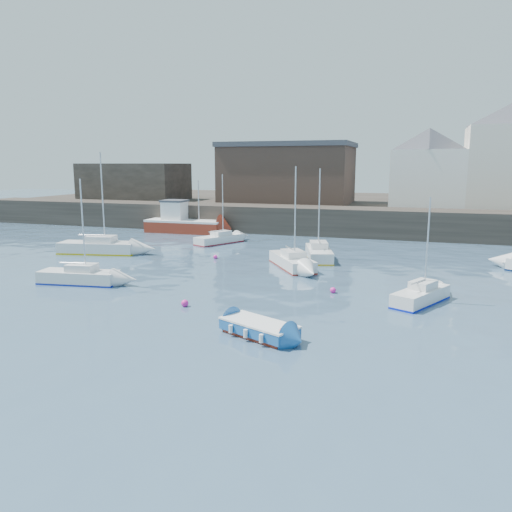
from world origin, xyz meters
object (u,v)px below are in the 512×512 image
(sailboat_a, at_px, (79,276))
(buoy_far, at_px, (215,259))
(blue_dinghy, at_px, (259,328))
(buoy_mid, at_px, (333,293))
(sailboat_h, at_px, (219,239))
(fishing_boat, at_px, (183,222))
(sailboat_f, at_px, (319,253))
(sailboat_e, at_px, (98,247))
(sailboat_b, at_px, (292,261))
(buoy_near, at_px, (185,306))
(sailboat_c, at_px, (421,295))

(sailboat_a, distance_m, buoy_far, 11.98)
(blue_dinghy, bearing_deg, buoy_mid, 78.13)
(buoy_mid, bearing_deg, sailboat_a, -170.03)
(sailboat_h, bearing_deg, buoy_mid, -48.45)
(fishing_boat, height_order, sailboat_f, sailboat_f)
(sailboat_e, relative_size, sailboat_h, 1.29)
(sailboat_e, bearing_deg, sailboat_f, 10.30)
(sailboat_b, bearing_deg, sailboat_a, -141.70)
(buoy_near, xyz_separation_m, buoy_far, (-3.91, 13.52, 0.00))
(blue_dinghy, height_order, buoy_near, blue_dinghy)
(sailboat_f, xyz_separation_m, buoy_far, (-8.14, -2.51, -0.52))
(sailboat_a, height_order, sailboat_e, sailboat_e)
(sailboat_a, distance_m, buoy_mid, 16.39)
(sailboat_e, bearing_deg, sailboat_a, -60.41)
(fishing_boat, distance_m, buoy_mid, 30.46)
(sailboat_a, bearing_deg, fishing_boat, 101.09)
(sailboat_c, bearing_deg, buoy_far, 151.63)
(sailboat_b, bearing_deg, fishing_boat, 137.36)
(sailboat_c, xyz_separation_m, buoy_far, (-16.18, 8.74, -0.45))
(blue_dinghy, distance_m, buoy_near, 6.32)
(fishing_boat, bearing_deg, sailboat_a, -78.91)
(sailboat_f, bearing_deg, sailboat_h, 154.65)
(sailboat_e, relative_size, buoy_near, 21.53)
(sailboat_e, relative_size, buoy_mid, 23.99)
(sailboat_h, height_order, buoy_near, sailboat_h)
(sailboat_b, xyz_separation_m, sailboat_f, (1.25, 3.97, 0.03))
(buoy_mid, distance_m, buoy_far, 13.72)
(buoy_far, bearing_deg, sailboat_f, 17.13)
(fishing_boat, relative_size, sailboat_e, 1.03)
(sailboat_a, bearing_deg, sailboat_f, 45.46)
(sailboat_c, xyz_separation_m, sailboat_e, (-26.85, 7.83, 0.11))
(sailboat_c, xyz_separation_m, sailboat_h, (-19.00, 16.44, -0.01))
(sailboat_h, bearing_deg, sailboat_a, -96.75)
(fishing_boat, distance_m, sailboat_f, 21.39)
(buoy_near, bearing_deg, buoy_mid, 37.29)
(sailboat_h, bearing_deg, sailboat_b, -43.34)
(sailboat_a, height_order, buoy_far, sailboat_a)
(sailboat_b, xyz_separation_m, sailboat_h, (-9.71, 9.16, -0.05))
(fishing_boat, height_order, sailboat_b, sailboat_b)
(sailboat_c, relative_size, buoy_near, 14.68)
(sailboat_b, xyz_separation_m, buoy_near, (-2.98, -12.06, -0.49))
(buoy_far, bearing_deg, sailboat_a, -114.79)
(sailboat_f, height_order, buoy_mid, sailboat_f)
(buoy_far, bearing_deg, buoy_near, -73.88)
(sailboat_b, relative_size, sailboat_f, 1.02)
(blue_dinghy, relative_size, sailboat_h, 0.60)
(buoy_mid, xyz_separation_m, buoy_far, (-11.12, 8.03, 0.00))
(sailboat_e, height_order, sailboat_h, sailboat_e)
(blue_dinghy, relative_size, fishing_boat, 0.45)
(buoy_mid, bearing_deg, sailboat_c, -7.98)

